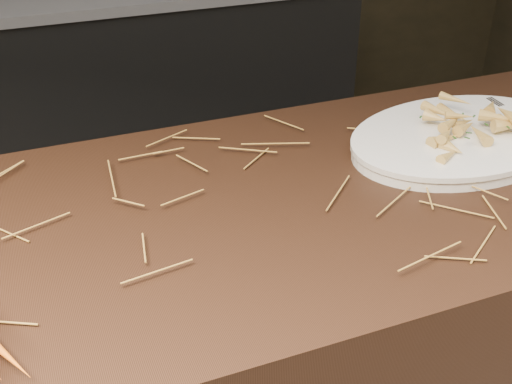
% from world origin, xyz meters
% --- Properties ---
extents(back_counter, '(1.82, 0.62, 0.84)m').
position_xyz_m(back_counter, '(0.30, 2.18, 0.42)').
color(back_counter, black).
rests_on(back_counter, ground).
extents(straw_bedding, '(1.40, 0.60, 0.02)m').
position_xyz_m(straw_bedding, '(0.00, 0.30, 0.91)').
color(straw_bedding, olive).
rests_on(straw_bedding, main_counter).
extents(serving_platter, '(0.53, 0.39, 0.03)m').
position_xyz_m(serving_platter, '(0.53, 0.35, 0.91)').
color(serving_platter, white).
rests_on(serving_platter, main_counter).
extents(roasted_veg_heap, '(0.26, 0.20, 0.05)m').
position_xyz_m(roasted_veg_heap, '(0.53, 0.35, 0.95)').
color(roasted_veg_heap, gold).
rests_on(roasted_veg_heap, serving_platter).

